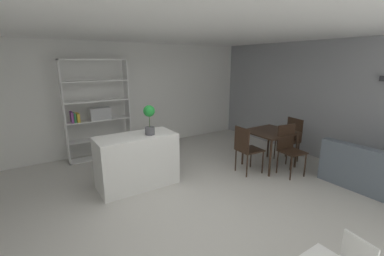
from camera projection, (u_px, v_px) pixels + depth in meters
name	position (u px, v px, depth m)	size (l,w,h in m)	color
ground_plane	(186.00, 207.00, 3.92)	(10.20, 10.20, 0.00)	beige
ceiling_slab	(184.00, 22.00, 3.27)	(7.40, 6.48, 0.06)	white
back_partition	(114.00, 98.00, 6.20)	(7.40, 0.06, 2.60)	silver
right_partition_gray	(330.00, 102.00, 5.56)	(0.06, 6.48, 2.60)	gray
kitchen_island	(137.00, 161.00, 4.51)	(1.34, 0.64, 0.92)	white
potted_plant_on_island	(149.00, 117.00, 4.37)	(0.20, 0.20, 0.51)	#4C4C51
open_bookshelf	(97.00, 112.00, 5.70)	(1.38, 0.31, 2.19)	white
dining_table	(270.00, 135.00, 5.31)	(0.92, 0.85, 0.76)	black
dining_chair_near	(289.00, 145.00, 4.98)	(0.47, 0.46, 0.96)	black
dining_chair_island_side	(246.00, 146.00, 4.99)	(0.49, 0.44, 0.94)	black
dining_chair_window_side	(291.00, 136.00, 5.69)	(0.45, 0.46, 0.94)	black
wall_sconce_back	(383.00, 79.00, 4.61)	(0.10, 0.10, 0.10)	#333338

